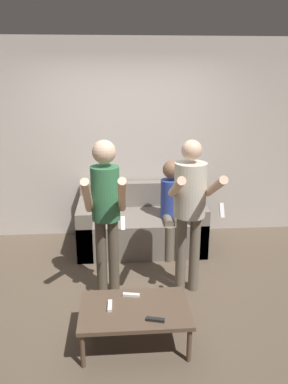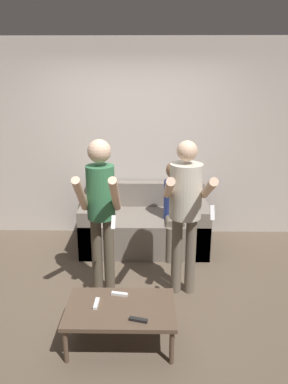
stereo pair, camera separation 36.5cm
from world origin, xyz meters
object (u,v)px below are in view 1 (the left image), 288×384
person_standing_right (190,201)px  coffee_table (135,311)px  couch (141,226)px  remote_mid (110,306)px  remote_far (131,295)px  person_seated (172,203)px  person_standing_left (106,204)px  remote_near (155,320)px

person_standing_right → coffee_table: 1.21m
couch → remote_mid: size_ratio=10.83×
person_standing_right → remote_far: size_ratio=10.63×
coffee_table → person_seated: bearing=71.8°
person_standing_left → remote_far: bearing=-69.9°
person_standing_right → remote_near: bearing=-114.8°
coffee_table → person_standing_right: bearing=52.2°
person_standing_left → coffee_table: (0.24, -0.78, -0.70)m
person_standing_right → coffee_table: person_standing_right is taller
couch → remote_near: bearing=-90.6°
remote_near → remote_mid: same height
remote_mid → coffee_table: bearing=-7.9°
person_standing_right → person_seated: person_standing_right is taller
couch → person_standing_left: 1.42m
person_standing_left → person_seated: (0.80, 0.93, -0.34)m
remote_mid → remote_far: size_ratio=0.98×
couch → coffee_table: bearing=-95.3°
remote_mid → remote_far: (0.19, 0.15, 0.00)m
person_standing_right → remote_far: person_standing_right is taller
person_standing_left → remote_near: size_ratio=10.68×
remote_far → person_standing_left: bearing=110.1°
couch → remote_mid: 1.94m
person_standing_right → coffee_table: (-0.60, -0.78, -0.71)m
remote_mid → remote_near: bearing=-30.4°
person_seated → person_standing_right: bearing=-87.4°
remote_mid → remote_far: 0.24m
couch → person_standing_right: 1.43m
couch → person_standing_left: size_ratio=0.99×
coffee_table → remote_near: remote_near is taller
person_standing_left → remote_mid: 0.99m
person_seated → coffee_table: bearing=-108.2°
person_standing_left → remote_far: size_ratio=10.69×
person_standing_left → remote_near: bearing=-67.5°
remote_far → person_standing_right: bearing=43.9°
couch → person_seated: 0.59m
person_standing_left → coffee_table: person_standing_left is taller
remote_far → remote_near: bearing=-63.7°
person_seated → coffee_table: person_seated is taller
remote_near → person_standing_left: bearing=112.5°
coffee_table → remote_far: size_ratio=6.06×
coffee_table → remote_near: bearing=-49.7°
couch → remote_near: size_ratio=10.59×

